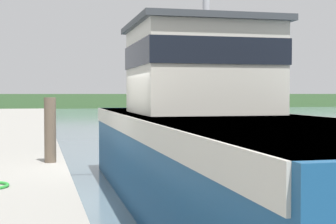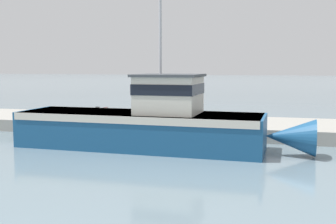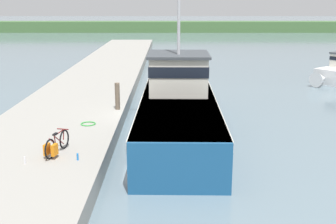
{
  "view_description": "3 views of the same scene",
  "coord_description": "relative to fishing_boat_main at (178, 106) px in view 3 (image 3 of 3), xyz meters",
  "views": [
    {
      "loc": [
        -1.7,
        -10.05,
        2.12
      ],
      "look_at": [
        -0.27,
        -4.35,
        1.91
      ],
      "focal_mm": 55.0,
      "sensor_mm": 36.0,
      "label": 1
    },
    {
      "loc": [
        20.54,
        5.15,
        3.96
      ],
      "look_at": [
        0.15,
        -0.41,
        1.64
      ],
      "focal_mm": 45.0,
      "sensor_mm": 36.0,
      "label": 2
    },
    {
      "loc": [
        1.02,
        -19.54,
        5.89
      ],
      "look_at": [
        1.04,
        -2.49,
        1.41
      ],
      "focal_mm": 45.0,
      "sensor_mm": 36.0,
      "label": 3
    }
  ],
  "objects": [
    {
      "name": "ground_plane",
      "position": [
        -1.49,
        0.85,
        -1.27
      ],
      "size": [
        320.0,
        320.0,
        0.0
      ],
      "primitive_type": "plane",
      "color": "slate"
    },
    {
      "name": "dock_pier",
      "position": [
        -5.51,
        0.85,
        -0.91
      ],
      "size": [
        5.7,
        80.0,
        0.71
      ],
      "primitive_type": "cube",
      "color": "gray",
      "rests_on": "ground_plane"
    },
    {
      "name": "far_shoreline",
      "position": [
        28.51,
        66.74,
        -0.23
      ],
      "size": [
        180.0,
        5.0,
        2.07
      ],
      "primitive_type": "cube",
      "color": "#426638",
      "rests_on": "ground_plane"
    },
    {
      "name": "fishing_boat_main",
      "position": [
        0.0,
        0.0,
        0.0
      ],
      "size": [
        3.52,
        14.06,
        10.89
      ],
      "rotation": [
        0.0,
        0.0,
        -0.02
      ],
      "color": "navy",
      "rests_on": "ground_plane"
    },
    {
      "name": "bicycle_touring",
      "position": [
        -4.39,
        -4.89,
        -0.2
      ],
      "size": [
        0.66,
        1.75,
        0.77
      ],
      "rotation": [
        0.0,
        0.0,
        -0.22
      ],
      "color": "black",
      "rests_on": "dock_pier"
    },
    {
      "name": "mooring_post",
      "position": [
        -2.97,
        1.54,
        0.11
      ],
      "size": [
        0.24,
        0.24,
        1.33
      ],
      "primitive_type": "cylinder",
      "color": "brown",
      "rests_on": "dock_pier"
    },
    {
      "name": "hose_coil",
      "position": [
        -3.95,
        -1.11,
        -0.53
      ],
      "size": [
        0.65,
        0.65,
        0.05
      ],
      "primitive_type": "torus",
      "color": "green",
      "rests_on": "dock_pier"
    },
    {
      "name": "water_bottle_on_curb",
      "position": [
        -5.19,
        -5.72,
        -0.43
      ],
      "size": [
        0.06,
        0.06,
        0.25
      ],
      "primitive_type": "cylinder",
      "color": "silver",
      "rests_on": "dock_pier"
    },
    {
      "name": "water_bottle_by_bike",
      "position": [
        -3.52,
        -5.39,
        -0.44
      ],
      "size": [
        0.06,
        0.06,
        0.24
      ],
      "primitive_type": "cylinder",
      "color": "blue",
      "rests_on": "dock_pier"
    }
  ]
}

